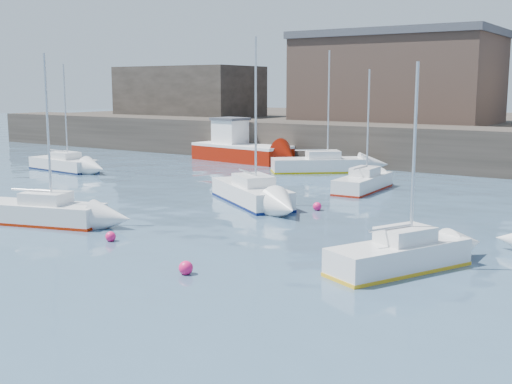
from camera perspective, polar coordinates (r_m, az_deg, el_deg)
The scene contains 15 objects.
water at distance 18.46m, azimuth -21.26°, elevation -9.71°, with size 220.00×220.00×0.00m, color #2D4760.
quay_wall at distance 47.38m, azimuth 15.52°, elevation 3.79°, with size 90.00×5.00×3.00m, color #28231E.
land_strip at distance 64.71m, azimuth 20.47°, elevation 4.87°, with size 90.00×32.00×2.80m, color #28231E.
warehouse at distance 56.74m, azimuth 12.44°, elevation 9.96°, with size 16.40×10.40×7.60m.
bldg_west at distance 67.06m, azimuth -5.97°, elevation 8.88°, with size 14.00×8.00×5.00m.
fishing_boat at distance 50.76m, azimuth -1.51°, elevation 3.97°, with size 8.53×4.14×5.43m.
sailboat_a at distance 28.99m, azimuth -18.49°, elevation -1.71°, with size 5.79×3.26×7.18m.
sailboat_b at distance 32.32m, azimuth -0.42°, elevation -0.06°, with size 6.40×5.27×8.19m.
sailboat_c at distance 21.11m, azimuth 12.65°, elevation -5.48°, with size 3.58×5.21×6.59m.
sailboat_e at distance 46.94m, azimuth -16.75°, elevation 2.43°, with size 5.83×2.31×7.33m.
sailboat_f at distance 36.71m, azimuth 9.51°, elevation 0.86°, with size 1.88×5.28×6.78m.
sailboat_h at distance 44.31m, azimuth 5.62°, elevation 2.47°, with size 6.24×5.62×8.22m.
buoy_near at distance 25.14m, azimuth -12.78°, elevation -4.28°, with size 0.40×0.40×0.40m, color #ED175F.
buoy_mid at distance 20.44m, azimuth -6.24°, elevation -7.27°, with size 0.45×0.45×0.45m, color #ED175F.
buoy_far at distance 30.68m, azimuth 5.46°, elevation -1.63°, with size 0.41×0.41×0.41m, color #ED175F.
Camera 1 is at (14.43, -9.92, 5.84)m, focal length 45.00 mm.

